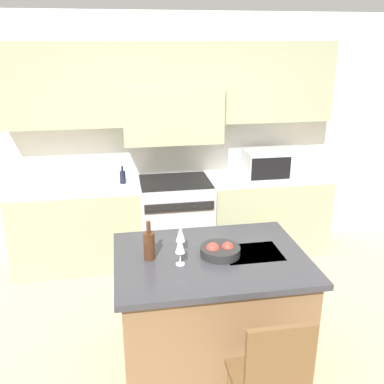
{
  "coord_description": "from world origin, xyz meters",
  "views": [
    {
      "loc": [
        -0.58,
        -2.56,
        2.4
      ],
      "look_at": [
        0.02,
        0.88,
        1.16
      ],
      "focal_mm": 40.0,
      "sensor_mm": 36.0,
      "label": 1
    }
  ],
  "objects_px": {
    "island_chair": "(271,378)",
    "oil_bottle_on_counter": "(123,177)",
    "wine_glass_near": "(180,245)",
    "microwave": "(269,163)",
    "fruit_bowl": "(220,251)",
    "wine_glass_far": "(181,234)",
    "range_stove": "(175,220)",
    "wine_bottle": "(149,245)"
  },
  "relations": [
    {
      "from": "island_chair",
      "to": "oil_bottle_on_counter",
      "type": "bearing_deg",
      "value": 106.7
    },
    {
      "from": "island_chair",
      "to": "wine_glass_near",
      "type": "relative_size",
      "value": 4.44
    },
    {
      "from": "microwave",
      "to": "fruit_bowl",
      "type": "height_order",
      "value": "microwave"
    },
    {
      "from": "wine_glass_far",
      "to": "oil_bottle_on_counter",
      "type": "bearing_deg",
      "value": 103.1
    },
    {
      "from": "island_chair",
      "to": "fruit_bowl",
      "type": "height_order",
      "value": "fruit_bowl"
    },
    {
      "from": "fruit_bowl",
      "to": "range_stove",
      "type": "bearing_deg",
      "value": 93.34
    },
    {
      "from": "range_stove",
      "to": "wine_bottle",
      "type": "distance_m",
      "value": 1.81
    },
    {
      "from": "fruit_bowl",
      "to": "wine_glass_near",
      "type": "bearing_deg",
      "value": -164.14
    },
    {
      "from": "wine_bottle",
      "to": "oil_bottle_on_counter",
      "type": "bearing_deg",
      "value": 95.05
    },
    {
      "from": "range_stove",
      "to": "fruit_bowl",
      "type": "relative_size",
      "value": 3.2
    },
    {
      "from": "island_chair",
      "to": "wine_bottle",
      "type": "bearing_deg",
      "value": 125.46
    },
    {
      "from": "wine_bottle",
      "to": "island_chair",
      "type": "bearing_deg",
      "value": -54.54
    },
    {
      "from": "range_stove",
      "to": "wine_glass_near",
      "type": "bearing_deg",
      "value": -96.57
    },
    {
      "from": "microwave",
      "to": "wine_glass_far",
      "type": "xyz_separation_m",
      "value": [
        -1.26,
        -1.64,
        -0.02
      ]
    },
    {
      "from": "wine_bottle",
      "to": "fruit_bowl",
      "type": "xyz_separation_m",
      "value": [
        0.51,
        -0.03,
        -0.07
      ]
    },
    {
      "from": "wine_glass_near",
      "to": "fruit_bowl",
      "type": "relative_size",
      "value": 0.74
    },
    {
      "from": "range_stove",
      "to": "wine_glass_far",
      "type": "height_order",
      "value": "wine_glass_far"
    },
    {
      "from": "island_chair",
      "to": "fruit_bowl",
      "type": "bearing_deg",
      "value": 97.8
    },
    {
      "from": "fruit_bowl",
      "to": "wine_bottle",
      "type": "bearing_deg",
      "value": 176.18
    },
    {
      "from": "microwave",
      "to": "wine_glass_far",
      "type": "distance_m",
      "value": 2.07
    },
    {
      "from": "microwave",
      "to": "wine_glass_near",
      "type": "bearing_deg",
      "value": -125.42
    },
    {
      "from": "microwave",
      "to": "range_stove",
      "type": "bearing_deg",
      "value": -179.02
    },
    {
      "from": "island_chair",
      "to": "oil_bottle_on_counter",
      "type": "height_order",
      "value": "oil_bottle_on_counter"
    },
    {
      "from": "fruit_bowl",
      "to": "oil_bottle_on_counter",
      "type": "height_order",
      "value": "oil_bottle_on_counter"
    },
    {
      "from": "fruit_bowl",
      "to": "oil_bottle_on_counter",
      "type": "bearing_deg",
      "value": 110.74
    },
    {
      "from": "wine_bottle",
      "to": "wine_glass_near",
      "type": "relative_size",
      "value": 1.34
    },
    {
      "from": "microwave",
      "to": "wine_glass_far",
      "type": "height_order",
      "value": "microwave"
    },
    {
      "from": "wine_glass_near",
      "to": "fruit_bowl",
      "type": "height_order",
      "value": "wine_glass_near"
    },
    {
      "from": "island_chair",
      "to": "wine_bottle",
      "type": "relative_size",
      "value": 3.3
    },
    {
      "from": "microwave",
      "to": "fruit_bowl",
      "type": "relative_size",
      "value": 1.94
    },
    {
      "from": "island_chair",
      "to": "wine_glass_far",
      "type": "distance_m",
      "value": 1.15
    },
    {
      "from": "wine_glass_far",
      "to": "microwave",
      "type": "bearing_deg",
      "value": 52.4
    },
    {
      "from": "range_stove",
      "to": "wine_bottle",
      "type": "bearing_deg",
      "value": -103.84
    },
    {
      "from": "range_stove",
      "to": "island_chair",
      "type": "height_order",
      "value": "island_chair"
    },
    {
      "from": "range_stove",
      "to": "fruit_bowl",
      "type": "distance_m",
      "value": 1.78
    },
    {
      "from": "island_chair",
      "to": "wine_bottle",
      "type": "xyz_separation_m",
      "value": [
        -0.63,
        0.88,
        0.49
      ]
    },
    {
      "from": "island_chair",
      "to": "wine_glass_near",
      "type": "xyz_separation_m",
      "value": [
        -0.42,
        0.76,
        0.52
      ]
    },
    {
      "from": "wine_glass_near",
      "to": "fruit_bowl",
      "type": "xyz_separation_m",
      "value": [
        0.31,
        0.09,
        -0.11
      ]
    },
    {
      "from": "wine_bottle",
      "to": "fruit_bowl",
      "type": "distance_m",
      "value": 0.52
    },
    {
      "from": "range_stove",
      "to": "microwave",
      "type": "height_order",
      "value": "microwave"
    },
    {
      "from": "wine_bottle",
      "to": "oil_bottle_on_counter",
      "type": "relative_size",
      "value": 1.51
    },
    {
      "from": "wine_glass_far",
      "to": "oil_bottle_on_counter",
      "type": "height_order",
      "value": "wine_glass_far"
    }
  ]
}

